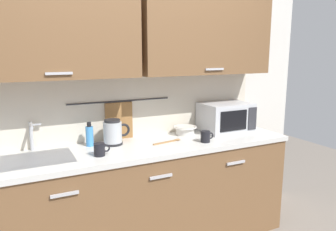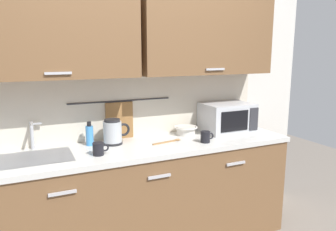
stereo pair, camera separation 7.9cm
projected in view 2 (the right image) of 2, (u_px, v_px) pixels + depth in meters
name	position (u px, v px, depth m)	size (l,w,h in m)	color
counter_unit	(144.00, 196.00, 2.72)	(2.53, 0.64, 0.90)	brown
back_wall_assembly	(134.00, 67.00, 2.72)	(3.70, 0.41, 2.50)	silver
sink_faucet	(32.00, 132.00, 2.47)	(0.09, 0.17, 0.22)	#B2B5BA
microwave	(227.00, 117.00, 3.07)	(0.46, 0.35, 0.27)	silver
electric_kettle	(113.00, 132.00, 2.65)	(0.23, 0.16, 0.21)	black
dish_soap_bottle	(90.00, 135.00, 2.61)	(0.06, 0.06, 0.20)	#3F8CD8
mug_near_sink	(99.00, 149.00, 2.37)	(0.12, 0.08, 0.09)	black
mixing_bowl	(186.00, 130.00, 2.96)	(0.21, 0.21, 0.08)	silver
mug_by_kettle	(206.00, 137.00, 2.70)	(0.12, 0.08, 0.09)	black
wooden_spoon	(170.00, 141.00, 2.72)	(0.28, 0.07, 0.01)	#9E7042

